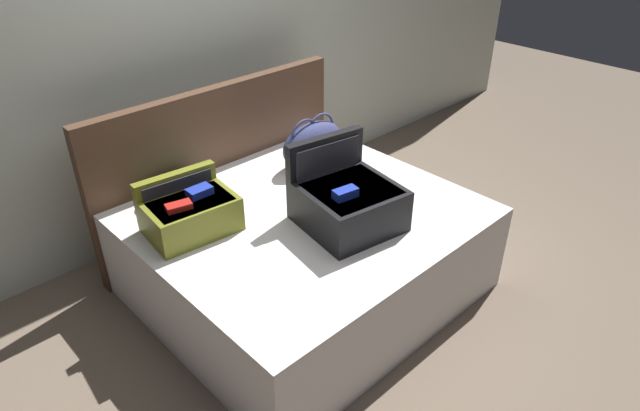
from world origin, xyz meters
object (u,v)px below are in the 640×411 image
bed (306,251)px  hard_case_medium (190,212)px  hard_case_large (347,201)px  pillow_near_headboard (179,186)px  duffel_bag (313,144)px

bed → hard_case_medium: bearing=152.9°
hard_case_large → pillow_near_headboard: hard_case_large is taller
bed → hard_case_large: (0.09, -0.25, 0.43)m
duffel_bag → pillow_near_headboard: bearing=164.1°
bed → hard_case_large: hard_case_large is taller
hard_case_large → duffel_bag: bearing=71.1°
hard_case_medium → bed: bearing=-21.3°
duffel_bag → pillow_near_headboard: (-0.88, 0.25, -0.08)m
hard_case_large → duffel_bag: hard_case_large is taller
hard_case_medium → hard_case_large: bearing=-33.3°
bed → pillow_near_headboard: (-0.43, 0.66, 0.36)m
bed → hard_case_medium: size_ratio=3.60×
bed → duffel_bag: 0.75m
bed → duffel_bag: size_ratio=3.78×
hard_case_large → duffel_bag: (0.35, 0.66, 0.01)m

